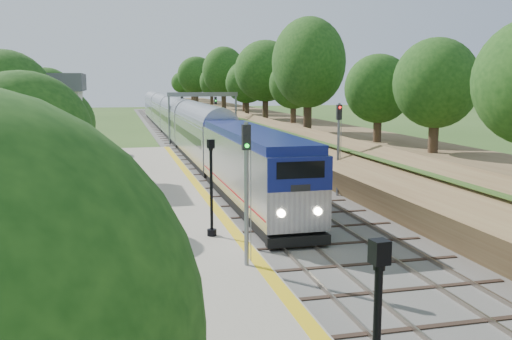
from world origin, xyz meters
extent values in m
cube|color=#4C4944|center=(2.00, 60.00, 0.06)|extent=(9.50, 170.00, 0.12)
cube|color=gray|center=(-0.72, 60.00, 0.20)|extent=(0.08, 170.00, 0.16)
cube|color=gray|center=(0.72, 60.00, 0.20)|extent=(0.08, 170.00, 0.16)
cube|color=gray|center=(3.28, 60.00, 0.20)|extent=(0.08, 170.00, 0.16)
cube|color=gray|center=(4.72, 60.00, 0.20)|extent=(0.08, 170.00, 0.16)
cube|color=gray|center=(-5.20, 16.00, 0.19)|extent=(6.40, 68.00, 0.38)
cube|color=gold|center=(-2.35, 16.00, 0.39)|extent=(0.55, 68.00, 0.01)
cube|color=brown|center=(11.50, 60.00, 1.50)|extent=(9.00, 170.00, 3.00)
cube|color=brown|center=(7.60, 60.00, 1.30)|extent=(4.47, 170.00, 4.54)
cylinder|color=#332316|center=(10.00, 10.00, 4.31)|extent=(0.60, 0.60, 2.62)
cylinder|color=#332316|center=(10.00, 60.00, 4.31)|extent=(0.60, 0.60, 2.62)
sphere|color=#163B10|center=(10.00, 60.00, 7.88)|extent=(5.70, 5.70, 5.70)
cylinder|color=#332316|center=(10.00, 110.00, 4.31)|extent=(0.60, 0.60, 2.62)
sphere|color=#163B10|center=(10.00, 110.00, 7.88)|extent=(5.70, 5.70, 5.70)
cube|color=beige|center=(-14.00, 30.00, 3.40)|extent=(8.00, 6.00, 6.80)
cube|color=#4C4E53|center=(-14.00, 30.00, 7.40)|extent=(8.60, 6.60, 1.20)
cube|color=black|center=(-9.99, 28.20, 1.80)|extent=(0.05, 1.10, 1.30)
cube|color=black|center=(-9.99, 31.80, 1.80)|extent=(0.05, 1.10, 1.30)
cube|color=black|center=(-9.99, 28.20, 4.60)|extent=(0.05, 1.10, 1.30)
cube|color=black|center=(-9.99, 31.80, 4.60)|extent=(0.05, 1.10, 1.30)
cylinder|color=slate|center=(-1.50, 55.00, 3.10)|extent=(0.24, 0.24, 6.20)
cylinder|color=slate|center=(6.50, 55.00, 3.10)|extent=(0.24, 0.24, 6.20)
cube|color=slate|center=(2.50, 55.00, 5.95)|extent=(8.40, 0.25, 0.50)
cube|color=black|center=(0.00, 54.85, 5.20)|extent=(0.30, 0.20, 0.90)
cube|color=black|center=(4.00, 54.85, 5.20)|extent=(0.30, 0.20, 0.90)
cylinder|color=#332316|center=(-12.00, 26.00, 1.22)|extent=(0.60, 0.60, 2.45)
sphere|color=#163B10|center=(-12.00, 26.00, 4.55)|extent=(5.32, 5.32, 5.32)
cylinder|color=#332316|center=(-12.00, 42.00, 1.22)|extent=(0.60, 0.60, 2.45)
sphere|color=#163B10|center=(-12.00, 42.00, 4.55)|extent=(5.32, 5.32, 5.32)
cube|color=black|center=(0.00, 19.47, 0.58)|extent=(2.73, 17.07, 0.59)
cube|color=#B7BAC1|center=(0.00, 19.47, 2.55)|extent=(2.96, 17.78, 3.36)
cube|color=navy|center=(0.00, 19.47, 4.45)|extent=(2.85, 17.07, 0.43)
cube|color=navy|center=(0.00, 10.55, 3.49)|extent=(2.93, 0.10, 1.48)
cube|color=black|center=(0.00, 10.51, 3.69)|extent=(2.17, 0.06, 0.74)
cube|color=#AA1015|center=(0.00, 19.47, 1.42)|extent=(2.98, 17.43, 0.10)
cube|color=#B7BAC1|center=(0.00, 38.84, 2.21)|extent=(2.96, 19.76, 3.85)
cube|color=#B7BAC1|center=(0.00, 59.20, 2.21)|extent=(2.96, 19.76, 3.85)
cube|color=#B7BAC1|center=(0.00, 79.56, 2.21)|extent=(2.96, 19.76, 3.85)
cube|color=#B7BAC1|center=(0.00, 99.92, 2.21)|extent=(2.96, 19.76, 3.85)
cube|color=black|center=(-3.52, -4.22, 4.68)|extent=(0.31, 0.31, 0.40)
cube|color=silver|center=(-3.52, -4.22, 4.68)|extent=(0.22, 0.22, 0.30)
cylinder|color=black|center=(-3.51, 12.87, 0.53)|extent=(0.44, 0.44, 0.30)
cylinder|color=black|center=(-3.51, 12.87, 2.49)|extent=(0.14, 0.14, 3.93)
cube|color=black|center=(-3.51, 12.87, 4.66)|extent=(0.34, 0.34, 0.40)
cube|color=silver|center=(-3.51, 12.87, 4.66)|extent=(0.24, 0.24, 0.30)
cylinder|color=slate|center=(-2.90, 8.32, 3.16)|extent=(0.17, 0.17, 5.57)
cube|color=black|center=(-2.90, 8.32, 5.37)|extent=(0.33, 0.21, 0.96)
cylinder|color=#0CE526|center=(-2.90, 8.19, 5.37)|extent=(0.15, 0.06, 0.15)
cylinder|color=slate|center=(6.20, 21.55, 3.11)|extent=(0.17, 0.17, 5.98)
cube|color=black|center=(6.20, 21.55, 5.52)|extent=(0.33, 0.21, 0.96)
cylinder|color=#FF0C0C|center=(6.20, 21.42, 5.52)|extent=(0.15, 0.06, 0.15)
camera|label=1|loc=(-7.66, -12.51, 7.45)|focal=40.00mm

